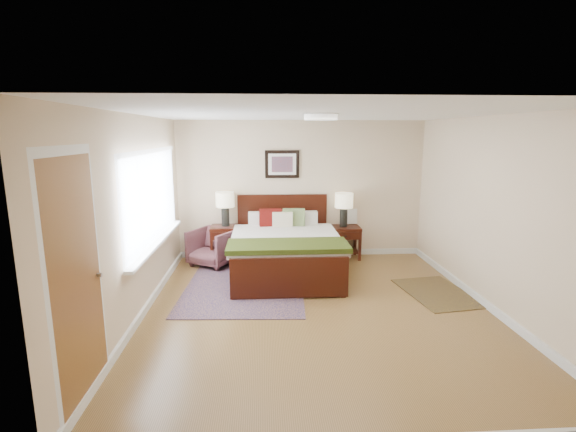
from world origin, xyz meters
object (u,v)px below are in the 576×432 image
(lamp_left, at_px, (225,203))
(rug_persian, at_px, (245,284))
(lamp_right, at_px, (344,204))
(armchair, at_px, (213,247))
(nightstand_right, at_px, (343,239))
(nightstand_left, at_px, (226,233))
(bed, at_px, (285,242))

(lamp_left, height_order, rug_persian, lamp_left)
(lamp_left, height_order, lamp_right, lamp_left)
(armchair, height_order, rug_persian, armchair)
(lamp_left, bearing_deg, nightstand_right, -0.37)
(nightstand_left, relative_size, rug_persian, 0.26)
(nightstand_right, height_order, armchair, armchair)
(nightstand_left, relative_size, nightstand_right, 1.05)
(lamp_left, bearing_deg, rug_persian, -73.42)
(nightstand_left, relative_size, armchair, 0.90)
(lamp_right, relative_size, rug_persian, 0.25)
(nightstand_right, distance_m, armchair, 2.36)
(lamp_left, relative_size, rug_persian, 0.25)
(bed, bearing_deg, armchair, 156.00)
(nightstand_left, height_order, lamp_left, lamp_left)
(nightstand_right, bearing_deg, lamp_left, 179.63)
(nightstand_left, height_order, rug_persian, nightstand_left)
(lamp_right, xyz_separation_m, rug_persian, (-1.75, -1.30, -1.01))
(nightstand_left, height_order, lamp_right, lamp_right)
(nightstand_right, distance_m, rug_persian, 2.20)
(nightstand_left, bearing_deg, nightstand_right, 0.21)
(armchair, bearing_deg, nightstand_left, 79.76)
(lamp_left, bearing_deg, armchair, -128.03)
(nightstand_left, relative_size, lamp_left, 1.03)
(lamp_left, xyz_separation_m, rug_persian, (0.39, -1.30, -1.05))
(nightstand_left, distance_m, nightstand_right, 2.14)
(armchair, distance_m, rug_persian, 1.23)
(nightstand_left, relative_size, lamp_right, 1.03)
(bed, bearing_deg, rug_persian, -143.17)
(rug_persian, bearing_deg, lamp_left, 109.72)
(lamp_left, bearing_deg, bed, -38.65)
(lamp_right, bearing_deg, nightstand_left, -179.42)
(nightstand_right, xyz_separation_m, lamp_left, (-2.14, 0.01, 0.69))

